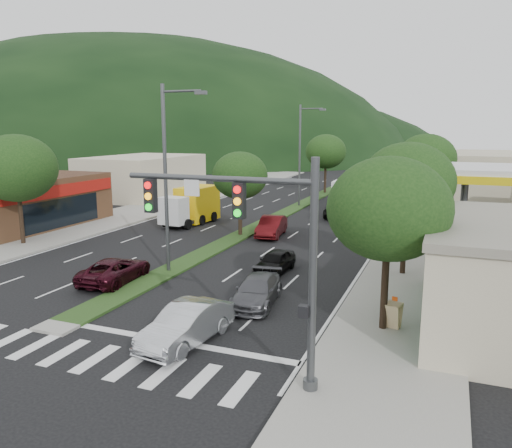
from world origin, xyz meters
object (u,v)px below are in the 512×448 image
at_px(tree_r_c, 418,174).
at_px(streetlight_mid, 302,151).
at_px(traffic_signal, 261,237).
at_px(tree_med_far, 326,152).
at_px(streetlight_near, 169,170).
at_px(sedan_silver, 186,325).
at_px(car_queue_f, 386,190).
at_px(motorhome, 352,193).
at_px(tree_r_b, 408,182).
at_px(tree_r_a, 389,209).
at_px(a_frame_sign, 393,313).
at_px(car_queue_e, 352,201).
at_px(box_truck, 193,207).
at_px(tree_l_a, 17,168).
at_px(tree_r_e, 431,156).
at_px(car_queue_d, 339,209).
at_px(tree_med_near, 240,176).
at_px(car_queue_a, 275,262).
at_px(car_queue_c, 272,226).
at_px(car_queue_b, 257,291).
at_px(suv_maroon, 115,270).
at_px(tree_r_d, 426,159).

distance_m(tree_r_c, streetlight_mid, 17.57).
distance_m(traffic_signal, tree_med_far, 46.43).
distance_m(streetlight_near, sedan_silver, 10.53).
relative_size(car_queue_f, motorhome, 0.63).
bearing_deg(tree_r_b, car_queue_f, 98.58).
xyz_separation_m(tree_r_a, tree_r_b, (-0.00, 8.00, 0.22)).
relative_size(tree_r_c, streetlight_mid, 0.65).
height_order(tree_r_c, a_frame_sign, tree_r_c).
relative_size(tree_r_c, car_queue_e, 1.58).
bearing_deg(box_truck, sedan_silver, 123.12).
bearing_deg(tree_r_c, car_queue_e, 115.75).
distance_m(tree_l_a, a_frame_sign, 25.91).
relative_size(car_queue_f, a_frame_sign, 3.90).
distance_m(tree_r_e, car_queue_d, 14.09).
height_order(tree_med_near, car_queue_a, tree_med_near).
distance_m(streetlight_mid, box_truck, 13.92).
distance_m(tree_r_e, motorhome, 10.72).
distance_m(car_queue_c, motorhome, 13.78).
relative_size(tree_med_near, box_truck, 0.97).
relative_size(tree_r_a, tree_r_b, 0.96).
xyz_separation_m(tree_r_e, tree_l_a, (-24.50, -30.00, 0.29)).
xyz_separation_m(car_queue_b, box_truck, (-11.89, 15.95, 0.80)).
relative_size(tree_med_near, car_queue_f, 1.16).
bearing_deg(tree_med_near, tree_r_a, -49.40).
height_order(tree_r_e, streetlight_mid, streetlight_mid).
bearing_deg(suv_maroon, box_truck, -80.06).
height_order(car_queue_c, box_truck, box_truck).
bearing_deg(tree_r_b, tree_r_c, 90.00).
relative_size(tree_r_e, streetlight_near, 0.67).
height_order(car_queue_c, car_queue_f, car_queue_f).
distance_m(streetlight_mid, car_queue_e, 7.06).
relative_size(tree_med_far, motorhome, 0.84).
relative_size(tree_r_c, car_queue_d, 1.31).
distance_m(tree_r_c, car_queue_e, 16.25).
bearing_deg(car_queue_d, sedan_silver, -93.12).
bearing_deg(car_queue_f, motorhome, -102.30).
bearing_deg(tree_med_near, traffic_signal, -65.20).
relative_size(tree_r_b, tree_l_a, 0.96).
xyz_separation_m(tree_r_e, car_queue_d, (-6.94, -11.52, -4.21)).
height_order(tree_r_c, motorhome, tree_r_c).
xyz_separation_m(car_queue_b, motorhome, (-0.83, 27.02, 1.07)).
xyz_separation_m(sedan_silver, car_queue_a, (-0.01, 9.83, -0.11)).
height_order(tree_l_a, motorhome, tree_l_a).
distance_m(tree_r_a, car_queue_b, 7.14).
xyz_separation_m(car_queue_a, car_queue_c, (-3.29, 8.69, 0.12)).
height_order(streetlight_mid, a_frame_sign, streetlight_mid).
relative_size(car_queue_c, box_truck, 0.71).
bearing_deg(motorhome, car_queue_c, -104.75).
distance_m(traffic_signal, car_queue_a, 12.82).
bearing_deg(tree_r_d, tree_r_c, -90.00).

